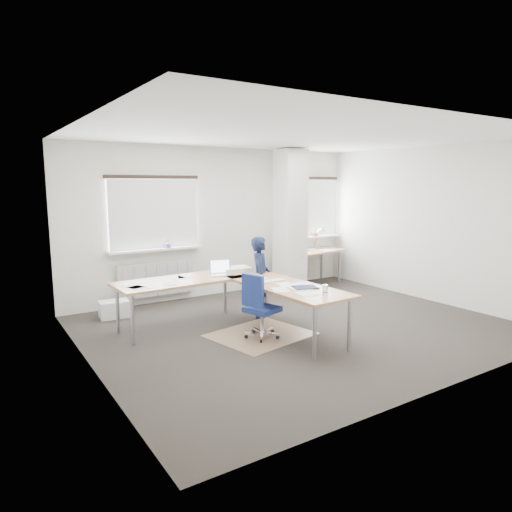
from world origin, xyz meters
TOP-DOWN VIEW (x-y plane):
  - ground at (0.00, 0.00)m, footprint 6.00×6.00m
  - room_shell at (0.18, 0.45)m, footprint 6.04×5.04m
  - floor_mat at (-0.70, -0.02)m, footprint 1.49×1.33m
  - white_crate at (-2.20, 1.97)m, footprint 0.48×0.35m
  - desk_main at (-0.88, 0.33)m, footprint 2.50×2.61m
  - desk_side at (2.06, 2.16)m, footprint 1.49×0.91m
  - task_chair at (-0.77, -0.14)m, footprint 0.52×0.51m
  - person at (-0.20, 0.74)m, footprint 0.52×0.57m

SIDE VIEW (x-z plane):
  - ground at x=0.00m, z-range 0.00..0.00m
  - floor_mat at x=-0.70m, z-range 0.00..0.01m
  - white_crate at x=-2.20m, z-range 0.00..0.27m
  - task_chair at x=-0.77m, z-range -0.20..0.72m
  - person at x=-0.20m, z-range 0.00..1.30m
  - desk_side at x=2.06m, z-range 0.08..1.29m
  - desk_main at x=-0.88m, z-range 0.21..1.17m
  - room_shell at x=0.18m, z-range 0.34..3.16m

